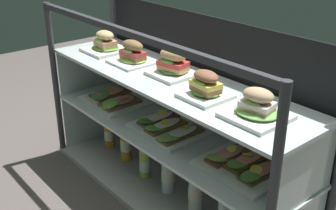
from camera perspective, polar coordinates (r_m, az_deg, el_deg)
The scene contains 20 objects.
ground_plane at distance 2.23m, azimuth 0.00°, elevation -12.39°, with size 6.00×6.00×0.02m, color #5B524F.
case_base_deck at distance 2.21m, azimuth 0.00°, elevation -11.86°, with size 1.54×0.44×0.03m, color #BEB6B6.
case_frame at distance 2.05m, azimuth 2.81°, elevation 0.44°, with size 1.54×0.44×0.91m.
riser_lower_tier at distance 2.11m, azimuth 0.00°, elevation -7.89°, with size 1.48×0.38×0.33m.
shelf_lower_glass at distance 2.02m, azimuth 0.00°, elevation -3.73°, with size 1.49×0.39×0.02m, color silver.
riser_upper_tier at distance 1.96m, azimuth 0.00°, elevation -0.20°, with size 1.48×0.38×0.26m.
shelf_upper_glass at distance 1.91m, azimuth 0.00°, elevation 3.53°, with size 1.49×0.39×0.02m, color silver.
plated_roll_sandwich_far_right at distance 2.30m, azimuth -8.52°, elevation 8.13°, with size 0.21×0.21×0.11m.
plated_roll_sandwich_right_of_center at distance 2.10m, azimuth -4.82°, elevation 6.80°, with size 0.20×0.20×0.12m.
plated_roll_sandwich_center at distance 1.92m, azimuth 0.68°, elevation 5.43°, with size 0.19×0.19×0.13m.
plated_roll_sandwich_near_right_corner at distance 1.68m, azimuth 5.10°, elevation 2.38°, with size 0.18×0.18×0.11m.
plated_roll_sandwich_mid_left at distance 1.54m, azimuth 11.94°, elevation -0.42°, with size 0.21×0.21×0.12m.
open_sandwich_tray_far_left at distance 2.35m, azimuth -7.22°, elevation 0.85°, with size 0.34×0.30×0.06m.
open_sandwich_tray_left_of_center at distance 2.02m, azimuth 0.10°, elevation -3.00°, with size 0.34×0.31×0.06m.
open_sandwich_tray_mid_right at distance 1.76m, azimuth 10.22°, elevation -7.89°, with size 0.34×0.30×0.06m.
juice_bottle_front_middle at distance 2.57m, azimuth -8.00°, elevation -3.79°, with size 0.06×0.06×0.22m.
juice_bottle_front_second at distance 2.42m, azimuth -5.76°, elevation -5.31°, with size 0.06×0.06×0.24m.
juice_bottle_front_right_end at distance 2.27m, azimuth -3.15°, elevation -7.62°, with size 0.06×0.06×0.23m.
juice_bottle_front_fourth at distance 2.14m, azimuth -0.03°, elevation -9.39°, with size 0.07×0.07×0.24m.
juice_bottle_back_right at distance 2.02m, azimuth 3.77°, elevation -11.67°, with size 0.07×0.07×0.24m.
Camera 1 is at (1.37, -1.15, 1.31)m, focal length 45.03 mm.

